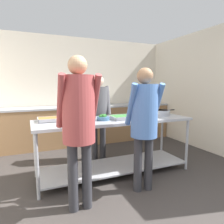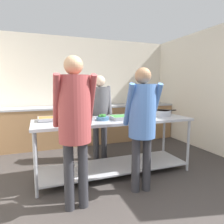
{
  "view_description": "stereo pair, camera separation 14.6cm",
  "coord_description": "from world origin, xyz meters",
  "px_view_note": "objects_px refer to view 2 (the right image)",
  "views": [
    {
      "loc": [
        -1.21,
        -1.14,
        1.43
      ],
      "look_at": [
        0.05,
        1.85,
        1.0
      ],
      "focal_mm": 32.0,
      "sensor_mm": 36.0,
      "label": 1
    },
    {
      "loc": [
        -1.08,
        -1.19,
        1.43
      ],
      "look_at": [
        0.05,
        1.85,
        1.0
      ],
      "focal_mm": 32.0,
      "sensor_mm": 36.0,
      "label": 2
    }
  ],
  "objects_px": {
    "serving_tray_roast": "(51,119)",
    "guest_serving_right": "(142,117)",
    "broccoli_bowl": "(103,118)",
    "serving_tray_vegetables": "(125,117)",
    "sauce_pan": "(162,113)",
    "plate_stack": "(147,116)",
    "serving_tray_greens": "(79,118)",
    "guest_serving_left": "(75,117)",
    "water_bottle": "(147,100)",
    "cook_behind_counter": "(100,108)"
  },
  "relations": [
    {
      "from": "serving_tray_greens",
      "to": "serving_tray_roast",
      "type": "bearing_deg",
      "value": 166.74
    },
    {
      "from": "plate_stack",
      "to": "cook_behind_counter",
      "type": "height_order",
      "value": "cook_behind_counter"
    },
    {
      "from": "plate_stack",
      "to": "serving_tray_vegetables",
      "type": "bearing_deg",
      "value": 173.18
    },
    {
      "from": "serving_tray_greens",
      "to": "sauce_pan",
      "type": "distance_m",
      "value": 1.47
    },
    {
      "from": "sauce_pan",
      "to": "cook_behind_counter",
      "type": "height_order",
      "value": "cook_behind_counter"
    },
    {
      "from": "broccoli_bowl",
      "to": "water_bottle",
      "type": "height_order",
      "value": "water_bottle"
    },
    {
      "from": "serving_tray_greens",
      "to": "guest_serving_right",
      "type": "bearing_deg",
      "value": -47.51
    },
    {
      "from": "serving_tray_greens",
      "to": "guest_serving_left",
      "type": "bearing_deg",
      "value": -104.52
    },
    {
      "from": "serving_tray_roast",
      "to": "guest_serving_right",
      "type": "xyz_separation_m",
      "value": [
        1.11,
        -0.85,
        0.1
      ]
    },
    {
      "from": "plate_stack",
      "to": "water_bottle",
      "type": "height_order",
      "value": "water_bottle"
    },
    {
      "from": "serving_tray_vegetables",
      "to": "sauce_pan",
      "type": "height_order",
      "value": "sauce_pan"
    },
    {
      "from": "serving_tray_greens",
      "to": "guest_serving_left",
      "type": "xyz_separation_m",
      "value": [
        -0.21,
        -0.83,
        0.16
      ]
    },
    {
      "from": "serving_tray_greens",
      "to": "guest_serving_right",
      "type": "xyz_separation_m",
      "value": [
        0.68,
        -0.75,
        0.1
      ]
    },
    {
      "from": "plate_stack",
      "to": "broccoli_bowl",
      "type": "bearing_deg",
      "value": 175.7
    },
    {
      "from": "broccoli_bowl",
      "to": "sauce_pan",
      "type": "distance_m",
      "value": 1.13
    },
    {
      "from": "sauce_pan",
      "to": "guest_serving_right",
      "type": "xyz_separation_m",
      "value": [
        -0.78,
        -0.68,
        0.07
      ]
    },
    {
      "from": "serving_tray_vegetables",
      "to": "guest_serving_left",
      "type": "height_order",
      "value": "guest_serving_left"
    },
    {
      "from": "broccoli_bowl",
      "to": "plate_stack",
      "type": "relative_size",
      "value": 0.83
    },
    {
      "from": "broccoli_bowl",
      "to": "guest_serving_left",
      "type": "bearing_deg",
      "value": -128.18
    },
    {
      "from": "serving_tray_vegetables",
      "to": "water_bottle",
      "type": "xyz_separation_m",
      "value": [
        1.57,
        2.0,
        0.11
      ]
    },
    {
      "from": "guest_serving_left",
      "to": "cook_behind_counter",
      "type": "distance_m",
      "value": 1.62
    },
    {
      "from": "broccoli_bowl",
      "to": "sauce_pan",
      "type": "height_order",
      "value": "sauce_pan"
    },
    {
      "from": "serving_tray_greens",
      "to": "guest_serving_left",
      "type": "height_order",
      "value": "guest_serving_left"
    },
    {
      "from": "plate_stack",
      "to": "sauce_pan",
      "type": "distance_m",
      "value": 0.4
    },
    {
      "from": "plate_stack",
      "to": "guest_serving_left",
      "type": "bearing_deg",
      "value": -153.79
    },
    {
      "from": "plate_stack",
      "to": "cook_behind_counter",
      "type": "relative_size",
      "value": 0.15
    },
    {
      "from": "water_bottle",
      "to": "plate_stack",
      "type": "bearing_deg",
      "value": -120.07
    },
    {
      "from": "sauce_pan",
      "to": "water_bottle",
      "type": "xyz_separation_m",
      "value": [
        0.81,
        1.92,
        0.08
      ]
    },
    {
      "from": "broccoli_bowl",
      "to": "guest_serving_right",
      "type": "relative_size",
      "value": 0.12
    },
    {
      "from": "serving_tray_roast",
      "to": "serving_tray_vegetables",
      "type": "relative_size",
      "value": 0.79
    },
    {
      "from": "guest_serving_left",
      "to": "serving_tray_vegetables",
      "type": "bearing_deg",
      "value": 36.89
    },
    {
      "from": "serving_tray_greens",
      "to": "plate_stack",
      "type": "relative_size",
      "value": 1.71
    },
    {
      "from": "serving_tray_greens",
      "to": "sauce_pan",
      "type": "height_order",
      "value": "sauce_pan"
    },
    {
      "from": "broccoli_bowl",
      "to": "water_bottle",
      "type": "distance_m",
      "value": 2.78
    },
    {
      "from": "sauce_pan",
      "to": "plate_stack",
      "type": "bearing_deg",
      "value": -161.52
    },
    {
      "from": "sauce_pan",
      "to": "guest_serving_left",
      "type": "xyz_separation_m",
      "value": [
        -1.68,
        -0.77,
        0.13
      ]
    },
    {
      "from": "cook_behind_counter",
      "to": "water_bottle",
      "type": "xyz_separation_m",
      "value": [
        1.76,
        1.24,
        0.04
      ]
    },
    {
      "from": "serving_tray_vegetables",
      "to": "broccoli_bowl",
      "type": "bearing_deg",
      "value": 178.37
    },
    {
      "from": "guest_serving_right",
      "to": "broccoli_bowl",
      "type": "bearing_deg",
      "value": 119.66
    },
    {
      "from": "water_bottle",
      "to": "serving_tray_roast",
      "type": "bearing_deg",
      "value": -146.88
    },
    {
      "from": "broccoli_bowl",
      "to": "serving_tray_vegetables",
      "type": "relative_size",
      "value": 0.42
    },
    {
      "from": "plate_stack",
      "to": "water_bottle",
      "type": "xyz_separation_m",
      "value": [
        1.18,
        2.05,
        0.1
      ]
    },
    {
      "from": "broccoli_bowl",
      "to": "plate_stack",
      "type": "bearing_deg",
      "value": -4.3
    },
    {
      "from": "serving_tray_roast",
      "to": "serving_tray_vegetables",
      "type": "xyz_separation_m",
      "value": [
        1.12,
        -0.24,
        0.0
      ]
    },
    {
      "from": "water_bottle",
      "to": "guest_serving_right",
      "type": "bearing_deg",
      "value": -121.4
    },
    {
      "from": "serving_tray_roast",
      "to": "broccoli_bowl",
      "type": "distance_m",
      "value": 0.79
    },
    {
      "from": "plate_stack",
      "to": "guest_serving_left",
      "type": "xyz_separation_m",
      "value": [
        -1.3,
        -0.64,
        0.15
      ]
    },
    {
      "from": "plate_stack",
      "to": "guest_serving_left",
      "type": "distance_m",
      "value": 1.46
    },
    {
      "from": "plate_stack",
      "to": "cook_behind_counter",
      "type": "bearing_deg",
      "value": 125.36
    },
    {
      "from": "serving_tray_roast",
      "to": "broccoli_bowl",
      "type": "height_order",
      "value": "broccoli_bowl"
    }
  ]
}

